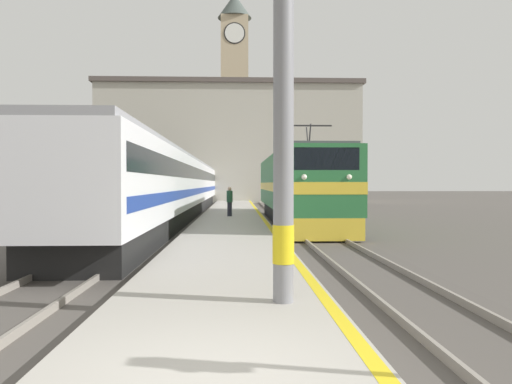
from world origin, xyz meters
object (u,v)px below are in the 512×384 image
at_px(clock_tower, 235,91).
at_px(locomotive_train, 297,188).
at_px(passenger_train, 182,185).
at_px(catenary_mast, 288,57).
at_px(person_on_platform, 230,201).

bearing_deg(clock_tower, locomotive_train, -85.56).
xyz_separation_m(locomotive_train, clock_tower, (-3.40, 43.73, 13.17)).
relative_size(locomotive_train, clock_tower, 0.62).
xyz_separation_m(locomotive_train, passenger_train, (-6.91, 8.12, 0.08)).
height_order(locomotive_train, catenary_mast, catenary_mast).
bearing_deg(locomotive_train, passenger_train, 130.38).
relative_size(passenger_train, catenary_mast, 6.30).
height_order(passenger_train, catenary_mast, catenary_mast).
height_order(locomotive_train, clock_tower, clock_tower).
bearing_deg(passenger_train, locomotive_train, -49.62).
xyz_separation_m(passenger_train, clock_tower, (3.51, 35.61, 13.08)).
relative_size(locomotive_train, catenary_mast, 2.29).
relative_size(catenary_mast, clock_tower, 0.27).
relative_size(catenary_mast, person_on_platform, 4.71).
bearing_deg(passenger_train, catenary_mast, -80.35).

